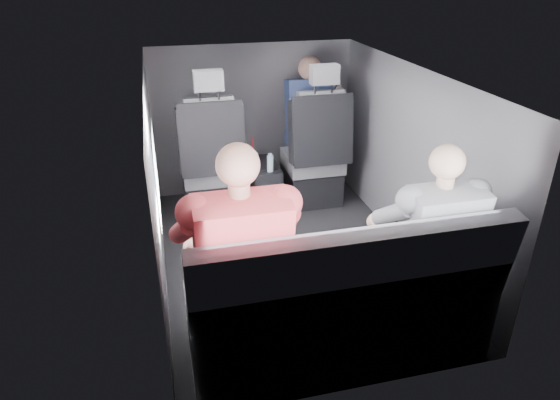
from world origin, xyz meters
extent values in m
plane|color=black|center=(0.00, 0.00, 0.00)|extent=(2.60, 2.60, 0.00)
plane|color=#B2B2AD|center=(0.00, 0.00, 1.35)|extent=(2.60, 2.60, 0.00)
cube|color=#56565B|center=(-0.90, 0.00, 0.68)|extent=(0.02, 2.60, 1.35)
cube|color=#56565B|center=(0.90, 0.00, 0.68)|extent=(0.02, 2.60, 1.35)
cube|color=#56565B|center=(0.00, 1.30, 0.68)|extent=(1.80, 0.02, 1.35)
cube|color=#56565B|center=(0.00, -1.30, 0.68)|extent=(1.80, 0.02, 1.35)
cube|color=white|center=(-0.88, -0.30, 0.90)|extent=(0.02, 0.75, 0.42)
cube|color=black|center=(0.45, 0.67, 0.80)|extent=(0.35, 0.11, 0.59)
cube|color=black|center=(-0.45, 0.92, 0.15)|extent=(0.46, 0.48, 0.30)
cube|color=slate|center=(-0.45, 0.90, 0.38)|extent=(0.48, 0.46, 0.14)
cube|color=slate|center=(-0.45, 0.70, 0.75)|extent=(0.38, 0.18, 0.61)
cube|color=black|center=(-0.67, 0.70, 0.72)|extent=(0.08, 0.21, 0.53)
cube|color=black|center=(-0.23, 0.70, 0.72)|extent=(0.08, 0.21, 0.53)
cube|color=black|center=(-0.45, 0.64, 0.74)|extent=(0.50, 0.11, 0.58)
cube|color=slate|center=(-0.45, 0.66, 1.19)|extent=(0.22, 0.10, 0.15)
cube|color=black|center=(0.45, 0.92, 0.15)|extent=(0.46, 0.48, 0.30)
cube|color=slate|center=(0.45, 0.90, 0.38)|extent=(0.48, 0.46, 0.14)
cube|color=slate|center=(0.45, 0.70, 0.75)|extent=(0.38, 0.18, 0.61)
cube|color=black|center=(0.23, 0.70, 0.72)|extent=(0.08, 0.21, 0.53)
cube|color=black|center=(0.67, 0.70, 0.72)|extent=(0.08, 0.21, 0.53)
cube|color=black|center=(0.45, 0.64, 0.74)|extent=(0.50, 0.11, 0.58)
cube|color=slate|center=(0.45, 0.66, 1.19)|extent=(0.22, 0.10, 0.15)
cube|color=black|center=(0.00, 0.88, 0.20)|extent=(0.24, 0.48, 0.40)
cylinder|color=black|center=(-0.05, 0.76, 0.41)|extent=(0.09, 0.09, 0.01)
cylinder|color=black|center=(0.06, 0.76, 0.41)|extent=(0.09, 0.09, 0.01)
cube|color=slate|center=(0.00, -1.02, 0.23)|extent=(1.60, 0.50, 0.45)
cube|color=slate|center=(0.00, -1.25, 0.68)|extent=(1.60, 0.17, 0.47)
cylinder|color=red|center=(-0.10, 0.83, 0.50)|extent=(0.09, 0.09, 0.02)
cylinder|color=white|center=(-0.10, 0.83, 0.52)|extent=(0.09, 0.09, 0.01)
cylinder|color=red|center=(-0.10, 0.83, 0.60)|extent=(0.01, 0.01, 0.15)
cylinder|color=#9AB9D1|center=(0.02, 0.71, 0.47)|extent=(0.05, 0.05, 0.14)
cylinder|color=#9AB9D1|center=(0.02, 0.71, 0.55)|extent=(0.03, 0.03, 0.02)
cube|color=silver|center=(-0.47, -0.70, 0.59)|extent=(0.39, 0.35, 0.02)
cube|color=silver|center=(-0.47, -0.72, 0.60)|extent=(0.29, 0.23, 0.00)
cube|color=silver|center=(-0.47, -0.63, 0.60)|extent=(0.11, 0.09, 0.00)
cube|color=silver|center=(-0.47, -0.84, 0.71)|extent=(0.31, 0.21, 0.22)
cube|color=silver|center=(-0.47, -0.84, 0.71)|extent=(0.27, 0.18, 0.19)
cube|color=black|center=(0.55, -0.72, 0.59)|extent=(0.39, 0.34, 0.02)
cube|color=black|center=(0.55, -0.73, 0.60)|extent=(0.29, 0.23, 0.00)
cube|color=black|center=(0.55, -0.65, 0.60)|extent=(0.11, 0.09, 0.00)
cube|color=black|center=(0.55, -0.86, 0.70)|extent=(0.32, 0.20, 0.22)
cube|color=silver|center=(0.55, -0.85, 0.70)|extent=(0.28, 0.17, 0.18)
cube|color=#38383E|center=(-0.64, -0.90, 0.52)|extent=(0.16, 0.47, 0.14)
cube|color=#38383E|center=(-0.41, -0.90, 0.52)|extent=(0.16, 0.47, 0.14)
cube|color=#38383E|center=(-0.64, -0.65, 0.23)|extent=(0.14, 0.14, 0.45)
cube|color=#38383E|center=(-0.41, -0.65, 0.23)|extent=(0.14, 0.14, 0.45)
cube|color=#CA4252|center=(-0.52, -1.10, 0.78)|extent=(0.43, 0.29, 0.58)
sphere|color=tan|center=(-0.52, -1.07, 1.20)|extent=(0.19, 0.19, 0.19)
cylinder|color=tan|center=(-0.74, -0.82, 0.69)|extent=(0.12, 0.30, 0.13)
cylinder|color=tan|center=(-0.31, -0.82, 0.69)|extent=(0.12, 0.30, 0.13)
cube|color=navy|center=(0.39, -0.90, 0.51)|extent=(0.14, 0.42, 0.12)
cube|color=navy|center=(0.60, -0.90, 0.51)|extent=(0.14, 0.42, 0.12)
cube|color=navy|center=(0.39, -0.68, 0.23)|extent=(0.12, 0.12, 0.45)
cube|color=navy|center=(0.60, -0.68, 0.23)|extent=(0.12, 0.12, 0.45)
cube|color=slate|center=(0.49, -1.10, 0.75)|extent=(0.38, 0.26, 0.52)
sphere|color=beige|center=(0.49, -1.07, 1.12)|extent=(0.17, 0.17, 0.17)
cylinder|color=beige|center=(0.30, -0.82, 0.66)|extent=(0.11, 0.27, 0.12)
cylinder|color=beige|center=(0.68, -0.82, 0.66)|extent=(0.11, 0.27, 0.12)
cube|color=navy|center=(0.47, 1.08, 0.78)|extent=(0.40, 0.26, 0.59)
sphere|color=tan|center=(0.47, 1.10, 1.15)|extent=(0.20, 0.20, 0.20)
cube|color=navy|center=(0.47, 1.14, 0.49)|extent=(0.34, 0.40, 0.12)
camera|label=1|loc=(-0.83, -3.04, 2.00)|focal=32.00mm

